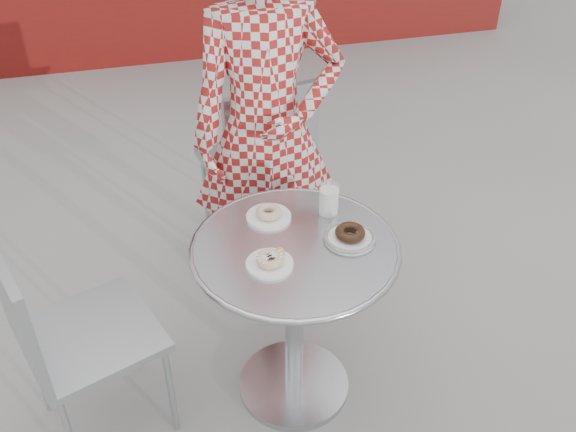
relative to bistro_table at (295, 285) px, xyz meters
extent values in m
plane|color=#9D9B96|center=(-0.02, 0.03, -0.57)|extent=(60.00, 60.00, 0.00)
cylinder|color=silver|center=(0.00, 0.00, -0.56)|extent=(0.46, 0.46, 0.03)
cylinder|color=silver|center=(0.00, 0.00, -0.19)|extent=(0.07, 0.07, 0.73)
cylinder|color=silver|center=(0.00, 0.00, 0.17)|extent=(0.73, 0.73, 0.02)
torus|color=silver|center=(0.00, 0.00, 0.17)|extent=(0.75, 0.75, 0.02)
cube|color=#A2A5AA|center=(0.07, 1.02, -0.07)|extent=(0.55, 0.55, 0.03)
cube|color=#A2A5AA|center=(0.11, 0.80, 0.18)|extent=(0.46, 0.13, 0.47)
cube|color=#A2A5AA|center=(-0.74, 0.03, -0.10)|extent=(0.57, 0.57, 0.03)
cube|color=#A2A5AA|center=(-0.94, -0.04, 0.14)|extent=(0.18, 0.43, 0.44)
imported|color=maroon|center=(0.05, 0.61, 0.31)|extent=(0.66, 0.45, 1.76)
cylinder|color=white|center=(-0.05, 0.19, 0.19)|extent=(0.17, 0.17, 0.01)
torus|color=#BC8348|center=(-0.05, 0.19, 0.21)|extent=(0.10, 0.10, 0.03)
cylinder|color=white|center=(-0.11, -0.08, 0.19)|extent=(0.16, 0.16, 0.01)
torus|color=#BC8348|center=(-0.11, -0.08, 0.21)|extent=(0.09, 0.09, 0.03)
sphere|color=#B77A3F|center=(-0.07, -0.05, 0.21)|extent=(0.03, 0.03, 0.03)
cylinder|color=white|center=(0.20, -0.01, 0.19)|extent=(0.18, 0.18, 0.01)
torus|color=black|center=(0.20, -0.01, 0.21)|extent=(0.11, 0.11, 0.04)
torus|color=black|center=(0.20, -0.01, 0.19)|extent=(0.19, 0.19, 0.02)
cylinder|color=white|center=(0.17, 0.16, 0.24)|extent=(0.07, 0.07, 0.10)
cylinder|color=white|center=(0.17, 0.16, 0.25)|extent=(0.08, 0.08, 0.12)
camera|label=1|loc=(-0.47, -1.69, 1.60)|focal=40.00mm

